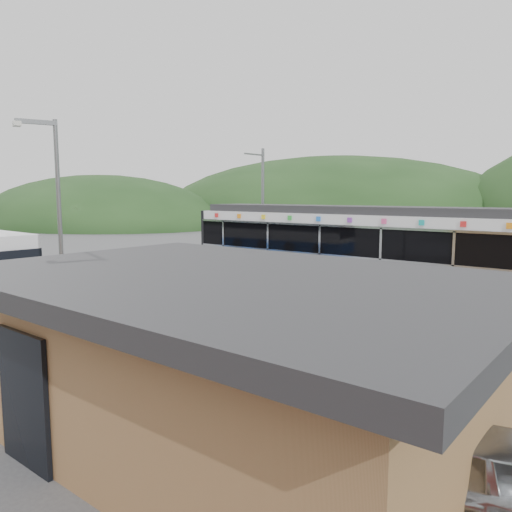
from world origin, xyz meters
The scene contains 8 objects.
ground centered at (0.00, 0.00, 0.00)m, with size 120.00×120.00×0.00m, color #4C4C4F.
hills centered at (6.19, 5.29, 0.00)m, with size 146.00×149.00×26.00m.
platform centered at (0.00, 3.30, 0.15)m, with size 26.00×3.20×0.30m, color #9E9E99.
yellow_line centered at (0.00, 2.00, 0.30)m, with size 26.00×0.10×0.01m, color yellow.
train centered at (2.05, 6.00, 2.06)m, with size 20.44×3.01×3.74m.
catenary_mast_west centered at (-7.00, 8.56, 3.65)m, with size 0.18×1.80×7.00m.
station_shelter centered at (6.00, -9.01, 1.55)m, with size 9.20×6.20×3.00m.
lamp_post centered at (-1.43, -7.83, 3.77)m, with size 0.45×1.15×6.32m.
Camera 1 is at (11.52, -15.09, 4.31)m, focal length 35.00 mm.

